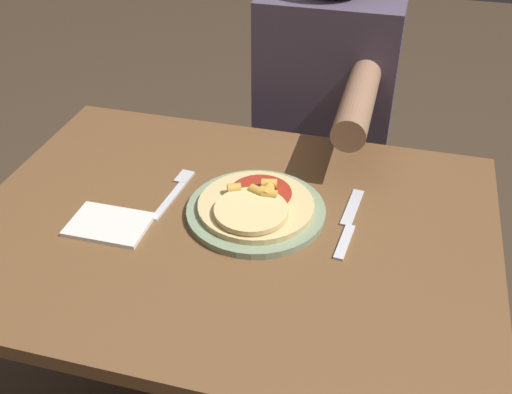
{
  "coord_description": "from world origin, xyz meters",
  "views": [
    {
      "loc": [
        0.28,
        -0.84,
        1.45
      ],
      "look_at": [
        0.04,
        0.04,
        0.79
      ],
      "focal_mm": 42.0,
      "sensor_mm": 36.0,
      "label": 1
    }
  ],
  "objects_px": {
    "pizza": "(256,205)",
    "knife": "(349,224)",
    "dining_table": "(231,276)",
    "person_diner": "(325,119)",
    "plate": "(256,211)",
    "fork": "(175,191)"
  },
  "relations": [
    {
      "from": "pizza",
      "to": "fork",
      "type": "xyz_separation_m",
      "value": [
        -0.18,
        0.03,
        -0.02
      ]
    },
    {
      "from": "fork",
      "to": "person_diner",
      "type": "distance_m",
      "value": 0.55
    },
    {
      "from": "knife",
      "to": "dining_table",
      "type": "bearing_deg",
      "value": -166.13
    },
    {
      "from": "dining_table",
      "to": "pizza",
      "type": "bearing_deg",
      "value": 43.46
    },
    {
      "from": "pizza",
      "to": "fork",
      "type": "height_order",
      "value": "pizza"
    },
    {
      "from": "dining_table",
      "to": "person_diner",
      "type": "height_order",
      "value": "person_diner"
    },
    {
      "from": "plate",
      "to": "knife",
      "type": "height_order",
      "value": "plate"
    },
    {
      "from": "dining_table",
      "to": "knife",
      "type": "relative_size",
      "value": 4.46
    },
    {
      "from": "knife",
      "to": "person_diner",
      "type": "relative_size",
      "value": 0.19
    },
    {
      "from": "dining_table",
      "to": "person_diner",
      "type": "bearing_deg",
      "value": 81.16
    },
    {
      "from": "fork",
      "to": "person_diner",
      "type": "height_order",
      "value": "person_diner"
    },
    {
      "from": "fork",
      "to": "pizza",
      "type": "bearing_deg",
      "value": -10.37
    },
    {
      "from": "dining_table",
      "to": "plate",
      "type": "distance_m",
      "value": 0.15
    },
    {
      "from": "pizza",
      "to": "knife",
      "type": "distance_m",
      "value": 0.18
    },
    {
      "from": "fork",
      "to": "plate",
      "type": "bearing_deg",
      "value": -9.27
    },
    {
      "from": "pizza",
      "to": "knife",
      "type": "relative_size",
      "value": 1.0
    },
    {
      "from": "pizza",
      "to": "person_diner",
      "type": "height_order",
      "value": "person_diner"
    },
    {
      "from": "plate",
      "to": "pizza",
      "type": "relative_size",
      "value": 1.2
    },
    {
      "from": "dining_table",
      "to": "fork",
      "type": "relative_size",
      "value": 5.6
    },
    {
      "from": "plate",
      "to": "pizza",
      "type": "xyz_separation_m",
      "value": [
        0.0,
        -0.0,
        0.02
      ]
    },
    {
      "from": "fork",
      "to": "dining_table",
      "type": "bearing_deg",
      "value": -27.59
    },
    {
      "from": "dining_table",
      "to": "knife",
      "type": "distance_m",
      "value": 0.26
    }
  ]
}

